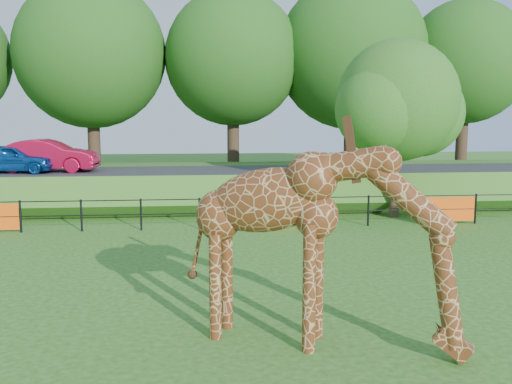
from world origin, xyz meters
TOP-DOWN VIEW (x-y plane):
  - ground at (0.00, 0.00)m, footprint 90.00×90.00m
  - giraffe at (2.10, -2.25)m, footprint 4.87×2.83m
  - perimeter_fence at (0.00, 8.00)m, footprint 28.07×0.10m
  - embankment at (0.00, 15.50)m, footprint 40.00×9.00m
  - road at (0.00, 14.00)m, footprint 40.00×5.00m
  - car_blue at (-8.01, 14.05)m, footprint 3.86×2.01m
  - car_red at (-6.65, 14.32)m, footprint 4.41×1.76m
  - visitor at (2.18, 9.29)m, footprint 0.59×0.42m
  - tree_east at (7.60, 9.63)m, footprint 5.40×4.71m
  - bg_tree_line at (1.89, 22.00)m, footprint 37.30×8.80m

SIDE VIEW (x-z plane):
  - ground at x=0.00m, z-range 0.00..0.00m
  - perimeter_fence at x=0.00m, z-range 0.00..1.10m
  - embankment at x=0.00m, z-range 0.00..1.30m
  - visitor at x=2.18m, z-range 0.00..1.53m
  - road at x=0.00m, z-range 1.30..1.42m
  - giraffe at x=2.10m, z-range 0.00..3.52m
  - car_blue at x=-8.01m, z-range 1.42..2.67m
  - car_red at x=-6.65m, z-range 1.42..2.85m
  - tree_east at x=7.60m, z-range 0.90..7.66m
  - bg_tree_line at x=1.89m, z-range 1.28..13.10m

